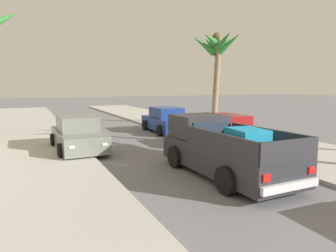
{
  "coord_description": "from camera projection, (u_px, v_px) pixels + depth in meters",
  "views": [
    {
      "loc": [
        -4.96,
        0.28,
        2.82
      ],
      "look_at": [
        0.26,
        11.28,
        1.2
      ],
      "focal_mm": 32.04,
      "sensor_mm": 36.0,
      "label": 1
    }
  ],
  "objects": [
    {
      "name": "car_right_mid",
      "position": [
        78.0,
        135.0,
        13.08
      ],
      "size": [
        2.11,
        4.3,
        1.54
      ],
      "color": "slate",
      "rests_on": "ground"
    },
    {
      "name": "sidewalk_left",
      "position": [
        20.0,
        164.0,
        10.73
      ],
      "size": [
        5.22,
        60.0,
        0.12
      ],
      "primitive_type": "cube",
      "color": "#B2AFA8",
      "rests_on": "ground"
    },
    {
      "name": "pickup_truck",
      "position": [
        222.0,
        150.0,
        9.61
      ],
      "size": [
        2.25,
        5.23,
        1.8
      ],
      "color": "#28282D",
      "rests_on": "ground"
    },
    {
      "name": "curb_right",
      "position": [
        232.0,
        143.0,
        14.71
      ],
      "size": [
        0.16,
        60.0,
        0.1
      ],
      "primitive_type": "cube",
      "color": "silver",
      "rests_on": "ground"
    },
    {
      "name": "curb_left",
      "position": [
        56.0,
        161.0,
        11.24
      ],
      "size": [
        0.16,
        60.0,
        0.1
      ],
      "primitive_type": "cube",
      "color": "silver",
      "rests_on": "ground"
    },
    {
      "name": "sidewalk_right",
      "position": [
        251.0,
        141.0,
        15.22
      ],
      "size": [
        5.22,
        60.0,
        0.12
      ],
      "primitive_type": "cube",
      "color": "#B2AFA8",
      "rests_on": "ground"
    },
    {
      "name": "car_left_far",
      "position": [
        225.0,
        133.0,
        13.64
      ],
      "size": [
        2.03,
        4.26,
        1.54
      ],
      "color": "maroon",
      "rests_on": "ground"
    },
    {
      "name": "palm_tree_left_mid",
      "position": [
        217.0,
        50.0,
        20.91
      ],
      "size": [
        3.38,
        3.75,
        6.53
      ],
      "color": "#846B4C",
      "rests_on": "ground"
    },
    {
      "name": "car_left_near",
      "position": [
        166.0,
        121.0,
        18.47
      ],
      "size": [
        2.15,
        4.31,
        1.54
      ],
      "color": "navy",
      "rests_on": "ground"
    }
  ]
}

